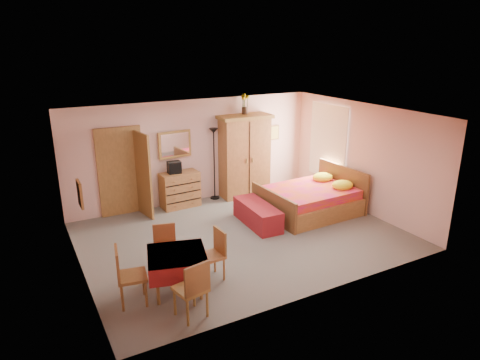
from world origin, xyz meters
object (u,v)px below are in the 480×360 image
chair_west (132,276)px  sunflower_vase (245,104)px  bench (257,214)px  stereo (174,167)px  floor_lamp (214,164)px  wall_mirror (175,144)px  wardrobe (244,156)px  chair_south (190,288)px  bed (309,193)px  dining_table (178,272)px  chair_north (166,250)px  chair_east (211,255)px  chest_of_drawers (180,190)px

chair_west → sunflower_vase: bearing=142.2°
sunflower_vase → bench: bearing=-111.0°
stereo → floor_lamp: 1.12m
stereo → chair_west: stereo is taller
wall_mirror → floor_lamp: wall_mirror is taller
wardrobe → chair_south: bearing=-125.0°
sunflower_vase → bed: 2.80m
bench → dining_table: (-2.53, -1.68, 0.10)m
sunflower_vase → chair_north: (-3.25, -2.97, -1.99)m
chair_east → bed: bearing=-67.5°
wall_mirror → stereo: 0.56m
chair_south → chair_west: chair_west is taller
wall_mirror → bed: 3.46m
chair_south → chair_west: bearing=120.2°
stereo → chair_east: 3.60m
chest_of_drawers → chair_west: chair_west is taller
chest_of_drawers → sunflower_vase: size_ratio=1.79×
wardrobe → chair_east: size_ratio=2.42×
wardrobe → dining_table: (-3.21, -3.51, -0.74)m
stereo → chair_south: size_ratio=0.33×
dining_table → chair_south: size_ratio=0.98×
stereo → sunflower_vase: bearing=1.4°
dining_table → chair_south: chair_south is taller
chair_east → wall_mirror: bearing=-15.1°
wall_mirror → chest_of_drawers: bearing=-94.3°
chair_south → chair_east: size_ratio=1.06×
chest_of_drawers → floor_lamp: 1.12m
floor_lamp → bench: (0.13, -1.98, -0.69)m
chest_of_drawers → chair_north: 3.22m
chair_north → sunflower_vase: bearing=-122.6°
wardrobe → wall_mirror: bearing=174.9°
bed → chair_south: size_ratio=2.32×
dining_table → chair_east: 0.65m
wardrobe → dining_table: wardrobe is taller
wall_mirror → wardrobe: (1.80, -0.24, -0.47)m
chest_of_drawers → bench: bearing=-61.4°
wardrobe → chair_west: bearing=-135.8°
dining_table → chair_north: chair_north is taller
chest_of_drawers → chair_east: chair_east is taller
wall_mirror → dining_table: 4.19m
wall_mirror → bed: bearing=-43.1°
sunflower_vase → bed: size_ratio=0.24×
dining_table → floor_lamp: bearing=56.7°
wall_mirror → sunflower_vase: (1.87, -0.14, 0.87)m
floor_lamp → chest_of_drawers: bearing=-173.7°
chair_south → chair_west: size_ratio=0.98×
wall_mirror → chair_south: (-1.48, -4.50, -1.08)m
dining_table → chair_west: (-0.74, 0.00, 0.14)m
bench → chair_south: chair_south is taller
bench → chair_south: 3.57m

